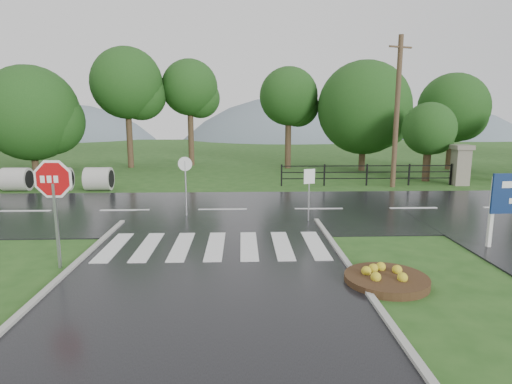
{
  "coord_description": "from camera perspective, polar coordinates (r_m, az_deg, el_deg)",
  "views": [
    {
      "loc": [
        0.79,
        -7.27,
        3.93
      ],
      "look_at": [
        1.25,
        6.0,
        1.5
      ],
      "focal_mm": 30.0,
      "sensor_mm": 36.0,
      "label": 1
    }
  ],
  "objects": [
    {
      "name": "ground",
      "position": [
        8.3,
        -7.58,
        -17.99
      ],
      "size": [
        120.0,
        120.0,
        0.0
      ],
      "primitive_type": "plane",
      "color": "#244D19",
      "rests_on": "ground"
    },
    {
      "name": "main_road",
      "position": [
        17.72,
        -4.48,
        -2.47
      ],
      "size": [
        90.0,
        8.0,
        0.04
      ],
      "primitive_type": "cube",
      "color": "black",
      "rests_on": "ground"
    },
    {
      "name": "crosswalk",
      "position": [
        12.89,
        -5.44,
        -7.15
      ],
      "size": [
        6.5,
        2.8,
        0.02
      ],
      "color": "silver",
      "rests_on": "ground"
    },
    {
      "name": "pillar_west",
      "position": [
        26.42,
        25.62,
        3.37
      ],
      "size": [
        1.0,
        1.0,
        2.24
      ],
      "color": "gray",
      "rests_on": "ground"
    },
    {
      "name": "fence_west",
      "position": [
        24.49,
        14.57,
        2.52
      ],
      "size": [
        9.58,
        0.08,
        1.2
      ],
      "color": "black",
      "rests_on": "ground"
    },
    {
      "name": "hills",
      "position": [
        74.89,
        0.17,
        -4.69
      ],
      "size": [
        102.0,
        48.0,
        48.0
      ],
      "color": "slate",
      "rests_on": "ground"
    },
    {
      "name": "treeline",
      "position": [
        31.51,
        -1.57,
        3.21
      ],
      "size": [
        83.2,
        5.2,
        10.0
      ],
      "color": "#153B12",
      "rests_on": "ground"
    },
    {
      "name": "stop_sign",
      "position": [
        11.84,
        -25.36,
        0.29
      ],
      "size": [
        1.33,
        0.08,
        2.99
      ],
      "color": "#939399",
      "rests_on": "ground"
    },
    {
      "name": "flower_bed",
      "position": [
        10.65,
        17.0,
        -10.92
      ],
      "size": [
        1.95,
        1.95,
        0.39
      ],
      "color": "#332111",
      "rests_on": "ground"
    },
    {
      "name": "reg_sign_small",
      "position": [
        15.64,
        7.11,
        1.03
      ],
      "size": [
        0.42,
        0.15,
        1.97
      ],
      "color": "#939399",
      "rests_on": "ground"
    },
    {
      "name": "reg_sign_round",
      "position": [
        16.58,
        -9.38,
        1.68
      ],
      "size": [
        0.54,
        0.09,
        2.33
      ],
      "color": "#939399",
      "rests_on": "ground"
    },
    {
      "name": "utility_pole_east",
      "position": [
        24.22,
        18.26,
        10.13
      ],
      "size": [
        1.36,
        0.55,
        7.95
      ],
      "color": "#473523",
      "rests_on": "ground"
    },
    {
      "name": "entrance_tree_left",
      "position": [
        27.09,
        22.08,
        7.77
      ],
      "size": [
        3.05,
        3.05,
        4.61
      ],
      "color": "#3D2B1C",
      "rests_on": "ground"
    }
  ]
}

